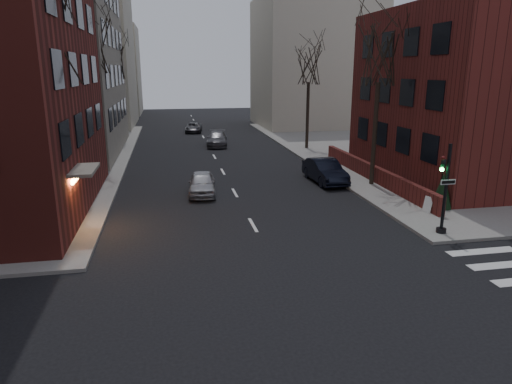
% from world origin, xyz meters
% --- Properties ---
extents(building_right_brick, '(12.00, 14.00, 11.00)m').
position_xyz_m(building_right_brick, '(16.50, 19.00, 5.50)').
color(building_right_brick, maroon).
rests_on(building_right_brick, ground).
extents(low_wall_right, '(0.35, 16.00, 1.00)m').
position_xyz_m(low_wall_right, '(9.30, 19.00, 0.65)').
color(low_wall_right, maroon).
rests_on(low_wall_right, sidewalk_far_right).
extents(building_distant_la, '(14.00, 16.00, 18.00)m').
position_xyz_m(building_distant_la, '(-15.00, 55.00, 9.00)').
color(building_distant_la, '#B7B09B').
rests_on(building_distant_la, ground).
extents(building_distant_ra, '(14.00, 14.00, 16.00)m').
position_xyz_m(building_distant_ra, '(15.00, 50.00, 8.00)').
color(building_distant_ra, '#B7B09B').
rests_on(building_distant_ra, ground).
extents(building_distant_lb, '(10.00, 12.00, 14.00)m').
position_xyz_m(building_distant_lb, '(-13.00, 72.00, 7.00)').
color(building_distant_lb, '#B7B09B').
rests_on(building_distant_lb, ground).
extents(traffic_signal, '(0.76, 0.44, 4.00)m').
position_xyz_m(traffic_signal, '(7.94, 8.99, 1.91)').
color(traffic_signal, black).
rests_on(traffic_signal, sidewalk_far_right).
extents(tree_left_a, '(4.18, 4.18, 10.26)m').
position_xyz_m(tree_left_a, '(-8.80, 14.00, 8.47)').
color(tree_left_a, '#2D231C').
rests_on(tree_left_a, sidewalk_far_left).
extents(tree_left_b, '(4.40, 4.40, 10.80)m').
position_xyz_m(tree_left_b, '(-8.80, 26.00, 8.91)').
color(tree_left_b, '#2D231C').
rests_on(tree_left_b, sidewalk_far_left).
extents(tree_left_c, '(3.96, 3.96, 9.72)m').
position_xyz_m(tree_left_c, '(-8.80, 40.00, 8.03)').
color(tree_left_c, '#2D231C').
rests_on(tree_left_c, sidewalk_far_left).
extents(tree_right_a, '(3.96, 3.96, 9.72)m').
position_xyz_m(tree_right_a, '(8.80, 18.00, 8.03)').
color(tree_right_a, '#2D231C').
rests_on(tree_right_a, sidewalk_far_right).
extents(tree_right_b, '(3.74, 3.74, 9.18)m').
position_xyz_m(tree_right_b, '(8.80, 32.00, 7.59)').
color(tree_right_b, '#2D231C').
rests_on(tree_right_b, sidewalk_far_right).
extents(streetlamp_near, '(0.36, 0.36, 6.28)m').
position_xyz_m(streetlamp_near, '(-8.20, 22.00, 4.24)').
color(streetlamp_near, black).
rests_on(streetlamp_near, sidewalk_far_left).
extents(streetlamp_far, '(0.36, 0.36, 6.28)m').
position_xyz_m(streetlamp_far, '(-8.20, 42.00, 4.24)').
color(streetlamp_far, black).
rests_on(streetlamp_far, sidewalk_far_left).
extents(parked_sedan, '(1.83, 4.73, 1.54)m').
position_xyz_m(parked_sedan, '(6.20, 19.50, 0.77)').
color(parked_sedan, black).
rests_on(parked_sedan, ground).
extents(car_lane_silver, '(1.90, 4.02, 1.33)m').
position_xyz_m(car_lane_silver, '(-1.95, 18.11, 0.67)').
color(car_lane_silver, '#A9AAAE').
rests_on(car_lane_silver, ground).
extents(car_lane_gray, '(2.52, 4.93, 1.37)m').
position_xyz_m(car_lane_gray, '(0.85, 35.58, 0.68)').
color(car_lane_gray, '#444449').
rests_on(car_lane_gray, ground).
extents(car_lane_far, '(2.32, 4.20, 1.11)m').
position_xyz_m(car_lane_far, '(-0.80, 46.08, 0.56)').
color(car_lane_far, '#3C3C41').
rests_on(car_lane_far, ground).
extents(sandwich_board, '(0.50, 0.60, 0.82)m').
position_xyz_m(sandwich_board, '(9.19, 11.85, 0.56)').
color(sandwich_board, silver).
rests_on(sandwich_board, sidewalk_far_right).
extents(evergreen_shrub, '(1.22, 1.22, 1.86)m').
position_xyz_m(evergreen_shrub, '(10.17, 12.46, 1.08)').
color(evergreen_shrub, black).
rests_on(evergreen_shrub, sidewalk_far_right).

